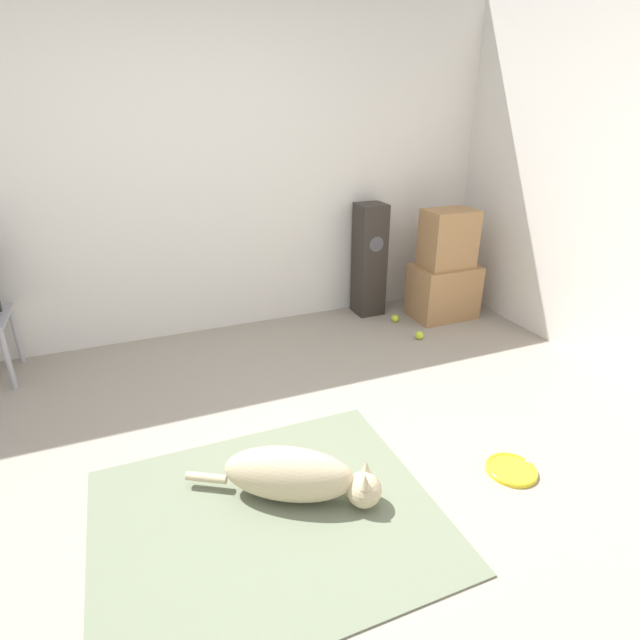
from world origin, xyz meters
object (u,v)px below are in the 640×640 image
tennis_ball_by_boxes (419,335)px  floor_speaker (369,260)px  cardboard_box_upper (448,239)px  frisbee (511,470)px  dog (297,476)px  tennis_ball_near_speaker (395,318)px  cardboard_box_lower (443,291)px

tennis_ball_by_boxes → floor_speaker: bearing=100.6°
floor_speaker → tennis_ball_by_boxes: floor_speaker is taller
cardboard_box_upper → frisbee: bearing=-114.6°
dog → tennis_ball_by_boxes: bearing=40.7°
floor_speaker → tennis_ball_near_speaker: floor_speaker is taller
cardboard_box_lower → tennis_ball_by_boxes: cardboard_box_lower is taller
floor_speaker → dog: bearing=-125.1°
frisbee → cardboard_box_upper: size_ratio=0.53×
dog → frisbee: 1.12m
cardboard_box_lower → dog: bearing=-140.0°
dog → frisbee: dog is taller
cardboard_box_lower → tennis_ball_near_speaker: (-0.45, 0.03, -0.20)m
dog → tennis_ball_near_speaker: bearing=48.0°
frisbee → cardboard_box_lower: size_ratio=0.47×
tennis_ball_near_speaker → dog: bearing=-132.0°
tennis_ball_by_boxes → tennis_ball_near_speaker: size_ratio=1.00×
cardboard_box_lower → tennis_ball_near_speaker: bearing=176.1°
dog → cardboard_box_lower: cardboard_box_lower is taller
floor_speaker → frisbee: bearing=-97.6°
frisbee → tennis_ball_near_speaker: (0.41, 1.90, 0.02)m
cardboard_box_lower → tennis_ball_by_boxes: (-0.44, -0.34, -0.20)m
frisbee → tennis_ball_by_boxes: tennis_ball_by_boxes is taller
dog → tennis_ball_by_boxes: (1.50, 1.29, -0.11)m
cardboard_box_lower → tennis_ball_by_boxes: size_ratio=8.23×
cardboard_box_upper → tennis_ball_near_speaker: cardboard_box_upper is taller
cardboard_box_upper → floor_speaker: 0.68m
floor_speaker → cardboard_box_upper: bearing=-30.8°
cardboard_box_upper → tennis_ball_by_boxes: 0.86m
dog → tennis_ball_by_boxes: size_ratio=12.70×
cardboard_box_upper → tennis_ball_near_speaker: (-0.44, 0.04, -0.67)m
tennis_ball_by_boxes → tennis_ball_near_speaker: bearing=90.9°
cardboard_box_upper → tennis_ball_near_speaker: size_ratio=7.28×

